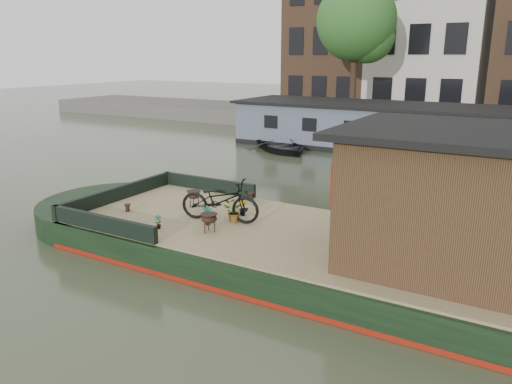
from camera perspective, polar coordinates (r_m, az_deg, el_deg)
The scene contains 18 objects.
ground at distance 10.39m, azimuth 8.92°, elevation -8.95°, with size 120.00×120.00×0.00m, color #2C3622.
houseboat_hull at distance 10.79m, azimuth 2.36°, elevation -6.25°, with size 14.01×4.02×0.60m.
houseboat_deck at distance 10.15m, azimuth 9.07°, elevation -5.73°, with size 11.80×3.80×0.05m, color #9C8960.
bow_bulwark at distance 12.69m, azimuth -12.68°, elevation -0.66°, with size 3.00×4.00×0.35m.
cabin at distance 9.26m, azimuth 22.08°, elevation -0.59°, with size 4.00×3.50×2.42m.
bicycle at distance 11.12m, azimuth -4.15°, elevation -0.96°, with size 0.64×1.82×0.96m, color black.
potted_plant_a at distance 10.95m, azimuth -5.60°, elevation -2.70°, with size 0.23×0.15×0.43m, color brown.
potted_plant_b at distance 11.58m, azimuth -1.57°, elevation -1.81°, with size 0.20×0.16×0.36m, color maroon.
potted_plant_c at distance 11.10m, azimuth -2.63°, elevation -2.28°, with size 0.43×0.37×0.47m, color maroon.
potted_plant_e at distance 10.89m, azimuth -11.11°, elevation -3.37°, with size 0.16×0.11×0.31m, color maroon.
brazier_front at distance 10.52m, azimuth -5.38°, elevation -3.52°, with size 0.38×0.38×0.41m, color black, non-canonical shape.
brazier_rear at distance 12.33m, azimuth -7.11°, elevation -0.76°, with size 0.37×0.37×0.40m, color black, non-canonical shape.
bollard_port at distance 12.81m, azimuth -0.59°, elevation -0.46°, with size 0.18×0.18×0.21m, color black.
bollard_stbd at distance 12.27m, azimuth -14.47°, elevation -1.75°, with size 0.15×0.15×0.17m, color black.
dinghy at distance 22.87m, azimuth 2.95°, elevation 5.56°, with size 2.53×3.54×0.73m, color black.
far_houseboat at distance 23.36m, azimuth 21.84°, elevation 6.19°, with size 20.40×4.40×2.11m.
quay at distance 29.82m, azimuth 23.71°, elevation 6.74°, with size 60.00×6.00×0.90m, color #47443F.
tree_left at distance 29.63m, azimuth 11.68°, elevation 18.23°, with size 4.40×4.40×7.40m.
Camera 1 is at (3.33, -8.89, 4.24)m, focal length 35.00 mm.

